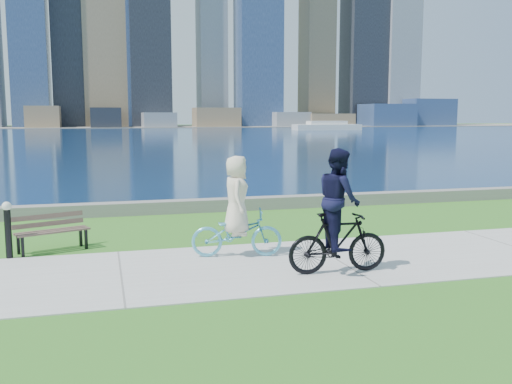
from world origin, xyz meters
TOP-DOWN VIEW (x-y plane):
  - ground at (0.00, 0.00)m, footprint 320.00×320.00m
  - concrete_path at (0.00, 0.00)m, footprint 80.00×3.50m
  - seawall at (0.00, 6.20)m, footprint 90.00×0.50m
  - bay_water at (0.00, 72.00)m, footprint 320.00×131.00m
  - far_shore at (0.00, 130.00)m, footprint 320.00×30.00m
  - city_skyline at (2.61, 129.96)m, footprint 175.06×21.43m
  - ferry_far at (40.02, 88.96)m, footprint 12.50×3.57m
  - park_bench at (-1.29, 2.28)m, footprint 1.52×0.98m
  - bollard_lamp at (-2.03, 1.79)m, footprint 0.18×0.18m
  - cyclist_woman at (2.22, 0.77)m, footprint 0.95×1.84m
  - cyclist_man at (3.65, -0.83)m, footprint 0.69×1.79m

SIDE VIEW (x-z plane):
  - ground at x=0.00m, z-range 0.00..0.00m
  - bay_water at x=0.00m, z-range 0.00..0.01m
  - concrete_path at x=0.00m, z-range 0.00..0.02m
  - far_shore at x=0.00m, z-range 0.00..0.12m
  - seawall at x=0.00m, z-range 0.00..0.35m
  - park_bench at x=-1.29m, z-range 0.08..0.82m
  - bollard_lamp at x=-2.03m, z-range 0.08..1.20m
  - ferry_far at x=40.02m, z-range -0.14..1.55m
  - cyclist_woman at x=2.22m, z-range -0.23..1.73m
  - cyclist_man at x=3.65m, z-range -0.15..2.02m
  - city_skyline at x=2.61m, z-range -12.40..63.60m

